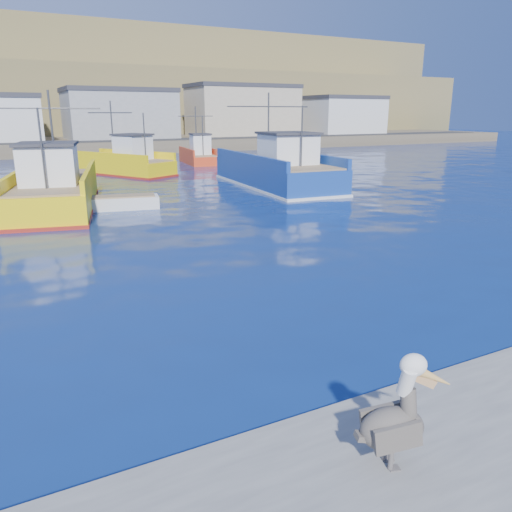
% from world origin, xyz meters
% --- Properties ---
extents(ground, '(260.00, 260.00, 0.00)m').
position_xyz_m(ground, '(0.00, 0.00, 0.00)').
color(ground, '#071352').
rests_on(ground, ground).
extents(dock_bollards, '(36.20, 0.20, 0.30)m').
position_xyz_m(dock_bollards, '(0.60, -3.40, 0.65)').
color(dock_bollards, '#4C4C4C').
rests_on(dock_bollards, dock).
extents(far_shore, '(200.00, 81.00, 24.00)m').
position_xyz_m(far_shore, '(0.00, 109.20, 8.98)').
color(far_shore, brown).
rests_on(far_shore, ground).
extents(trawler_yellow_a, '(6.58, 12.67, 6.62)m').
position_xyz_m(trawler_yellow_a, '(-4.46, 21.08, 1.08)').
color(trawler_yellow_a, yellow).
rests_on(trawler_yellow_a, ground).
extents(trawler_yellow_b, '(7.91, 10.61, 6.37)m').
position_xyz_m(trawler_yellow_b, '(2.96, 35.96, 0.98)').
color(trawler_yellow_b, yellow).
rests_on(trawler_yellow_b, ground).
extents(trawler_blue, '(6.53, 13.98, 6.81)m').
position_xyz_m(trawler_blue, '(11.24, 23.22, 1.17)').
color(trawler_blue, navy).
rests_on(trawler_blue, ground).
extents(boat_orange, '(3.81, 7.54, 5.94)m').
position_xyz_m(boat_orange, '(12.40, 42.05, 0.98)').
color(boat_orange, red).
rests_on(boat_orange, ground).
extents(skiff_mid, '(4.51, 2.35, 0.93)m').
position_xyz_m(skiff_mid, '(-1.23, 19.52, 0.30)').
color(skiff_mid, silver).
rests_on(skiff_mid, ground).
extents(skiff_far, '(3.29, 3.76, 0.81)m').
position_xyz_m(skiff_far, '(23.11, 38.07, 0.26)').
color(skiff_far, silver).
rests_on(skiff_far, ground).
extents(pelican, '(1.36, 0.80, 1.70)m').
position_xyz_m(pelican, '(-2.94, -4.62, 1.23)').
color(pelican, '#595451').
rests_on(pelican, dock).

